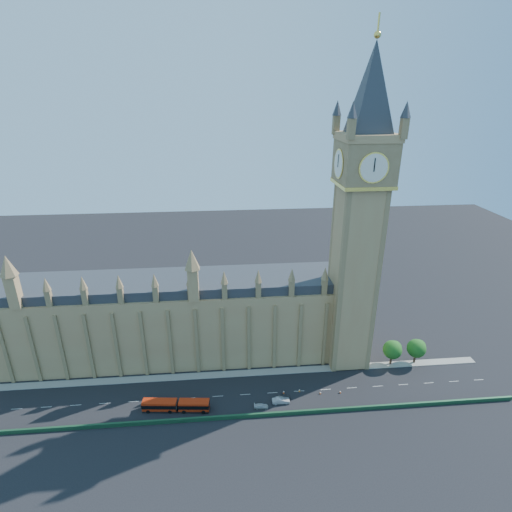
{
  "coord_description": "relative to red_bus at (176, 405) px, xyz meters",
  "views": [
    {
      "loc": [
        -1.21,
        -92.58,
        81.55
      ],
      "look_at": [
        8.06,
        10.0,
        39.57
      ],
      "focal_mm": 28.0,
      "sensor_mm": 36.0,
      "label": 1
    }
  ],
  "objects": [
    {
      "name": "cone_d",
      "position": [
        47.36,
        2.54,
        -1.3
      ],
      "size": [
        0.47,
        0.47,
        0.73
      ],
      "rotation": [
        0.0,
        0.0,
        0.02
      ],
      "color": "black",
      "rests_on": "ground"
    },
    {
      "name": "car_white",
      "position": [
        23.6,
        -1.29,
        -1.07
      ],
      "size": [
        4.13,
        1.93,
        1.17
      ],
      "primitive_type": "imported",
      "rotation": [
        0.0,
        0.0,
        1.5
      ],
      "color": "silver",
      "rests_on": "ground"
    },
    {
      "name": "cone_c",
      "position": [
        30.8,
        3.95,
        -1.27
      ],
      "size": [
        0.55,
        0.55,
        0.77
      ],
      "rotation": [
        0.0,
        0.0,
        -0.15
      ],
      "color": "black",
      "rests_on": "ground"
    },
    {
      "name": "cone_b",
      "position": [
        35.54,
        4.26,
        -1.27
      ],
      "size": [
        0.55,
        0.55,
        0.78
      ],
      "rotation": [
        0.0,
        0.0,
        -0.13
      ],
      "color": "black",
      "rests_on": "ground"
    },
    {
      "name": "red_bus",
      "position": [
        0.0,
        0.0,
        0.0
      ],
      "size": [
        18.67,
        4.54,
        3.14
      ],
      "rotation": [
        0.0,
        0.0,
        -0.1
      ],
      "color": "#B8260C",
      "rests_on": "ground"
    },
    {
      "name": "ground",
      "position": [
        15.5,
        4.41,
        -1.66
      ],
      "size": [
        400.0,
        400.0,
        0.0
      ],
      "primitive_type": "plane",
      "color": "black",
      "rests_on": "ground"
    },
    {
      "name": "elizabeth_tower",
      "position": [
        53.5,
        18.4,
        52.9
      ],
      "size": [
        20.59,
        20.59,
        105.0
      ],
      "color": "#A37B4F",
      "rests_on": "ground"
    },
    {
      "name": "cone_a",
      "position": [
        41.45,
        2.67,
        -1.29
      ],
      "size": [
        0.59,
        0.59,
        0.73
      ],
      "rotation": [
        0.0,
        0.0,
        0.33
      ],
      "color": "black",
      "rests_on": "ground"
    },
    {
      "name": "car_grey",
      "position": [
        30.12,
        1.46,
        -0.94
      ],
      "size": [
        4.32,
        2.0,
        1.43
      ],
      "primitive_type": "imported",
      "rotation": [
        0.0,
        0.0,
        1.65
      ],
      "color": "#393B40",
      "rests_on": "ground"
    },
    {
      "name": "bridge_parapet",
      "position": [
        15.5,
        -4.59,
        -1.06
      ],
      "size": [
        160.0,
        0.6,
        1.2
      ],
      "primitive_type": "cube",
      "color": "#1E4C2D",
      "rests_on": "ground"
    },
    {
      "name": "tree_east_far",
      "position": [
        75.73,
        14.49,
        3.99
      ],
      "size": [
        6.0,
        6.0,
        8.5
      ],
      "color": "#382619",
      "rests_on": "ground"
    },
    {
      "name": "palace_westminster",
      "position": [
        -9.5,
        26.41,
        12.21
      ],
      "size": [
        120.0,
        20.0,
        28.0
      ],
      "color": "#A37B4F",
      "rests_on": "ground"
    },
    {
      "name": "tree_east_near",
      "position": [
        67.73,
        14.49,
        3.99
      ],
      "size": [
        6.0,
        6.0,
        8.5
      ],
      "color": "#382619",
      "rests_on": "ground"
    },
    {
      "name": "car_silver",
      "position": [
        29.4,
        0.13,
        -0.83
      ],
      "size": [
        5.02,
        1.78,
        1.65
      ],
      "primitive_type": "imported",
      "rotation": [
        0.0,
        0.0,
        1.56
      ],
      "color": "#9C9EA3",
      "rests_on": "ground"
    },
    {
      "name": "kerb_north",
      "position": [
        15.5,
        13.91,
        -1.58
      ],
      "size": [
        160.0,
        3.0,
        0.16
      ],
      "primitive_type": "cube",
      "color": "gray",
      "rests_on": "ground"
    }
  ]
}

